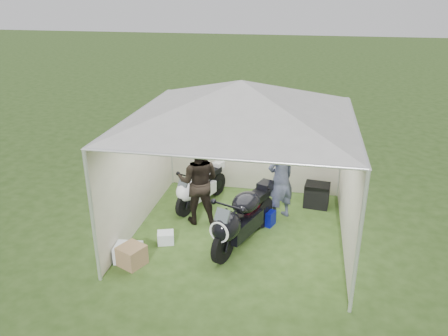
{
  "coord_description": "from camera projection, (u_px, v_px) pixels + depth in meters",
  "views": [
    {
      "loc": [
        1.16,
        -7.47,
        4.47
      ],
      "look_at": [
        -0.37,
        0.35,
        1.18
      ],
      "focal_mm": 35.0,
      "sensor_mm": 36.0,
      "label": 1
    }
  ],
  "objects": [
    {
      "name": "crate_0",
      "position": [
        128.0,
        253.0,
        7.68
      ],
      "size": [
        0.49,
        0.4,
        0.31
      ],
      "primitive_type": "cube",
      "rotation": [
        0.0,
        0.0,
        0.1
      ],
      "color": "silver",
      "rests_on": "ground"
    },
    {
      "name": "crate_1",
      "position": [
        132.0,
        255.0,
        7.56
      ],
      "size": [
        0.53,
        0.53,
        0.36
      ],
      "primitive_type": "cube",
      "rotation": [
        0.0,
        0.0,
        -0.44
      ],
      "color": "#8E6D4A",
      "rests_on": "ground"
    },
    {
      "name": "paddock_stand",
      "position": [
        264.0,
        217.0,
        8.89
      ],
      "size": [
        0.47,
        0.39,
        0.31
      ],
      "primitive_type": "cube",
      "rotation": [
        0.0,
        0.0,
        -0.37
      ],
      "color": "#0F18CF",
      "rests_on": "ground"
    },
    {
      "name": "ground",
      "position": [
        239.0,
        231.0,
        8.69
      ],
      "size": [
        80.0,
        80.0,
        0.0
      ],
      "primitive_type": "plane",
      "color": "#2B4616",
      "rests_on": "ground"
    },
    {
      "name": "person_blue_jacket",
      "position": [
        281.0,
        178.0,
        8.85
      ],
      "size": [
        0.77,
        0.78,
        1.81
      ],
      "primitive_type": "imported",
      "rotation": [
        0.0,
        0.0,
        -2.34
      ],
      "color": "#515676",
      "rests_on": "ground"
    },
    {
      "name": "person_dark_jacket",
      "position": [
        199.0,
        182.0,
        8.72
      ],
      "size": [
        0.89,
        0.71,
        1.78
      ],
      "primitive_type": "imported",
      "rotation": [
        0.0,
        0.0,
        3.19
      ],
      "color": "black",
      "rests_on": "ground"
    },
    {
      "name": "motorcycle_white",
      "position": [
        199.0,
        186.0,
        9.49
      ],
      "size": [
        0.86,
        1.69,
        0.87
      ],
      "rotation": [
        0.0,
        0.0,
        -0.37
      ],
      "color": "black",
      "rests_on": "ground"
    },
    {
      "name": "canopy_tent",
      "position": [
        241.0,
        104.0,
        7.73
      ],
      "size": [
        5.66,
        5.66,
        3.0
      ],
      "color": "silver",
      "rests_on": "ground"
    },
    {
      "name": "equipment_box",
      "position": [
        317.0,
        195.0,
        9.58
      ],
      "size": [
        0.57,
        0.48,
        0.53
      ],
      "primitive_type": "cube",
      "rotation": [
        0.0,
        0.0,
        -0.11
      ],
      "color": "black",
      "rests_on": "ground"
    },
    {
      "name": "crate_2",
      "position": [
        166.0,
        238.0,
        8.23
      ],
      "size": [
        0.37,
        0.33,
        0.22
      ],
      "primitive_type": "cube",
      "rotation": [
        0.0,
        0.0,
        0.31
      ],
      "color": "silver",
      "rests_on": "ground"
    },
    {
      "name": "motorcycle_black",
      "position": [
        241.0,
        218.0,
        7.98
      ],
      "size": [
        1.02,
        2.02,
        1.04
      ],
      "rotation": [
        0.0,
        0.0,
        -0.37
      ],
      "color": "black",
      "rests_on": "ground"
    }
  ]
}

